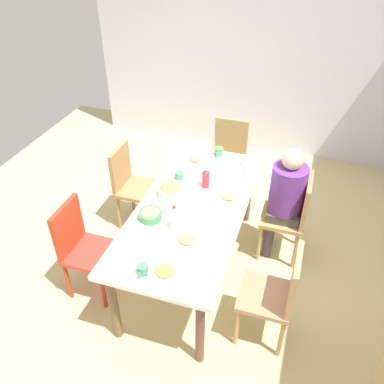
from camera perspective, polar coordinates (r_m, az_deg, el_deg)
name	(u,v)px	position (r m, az deg, el deg)	size (l,w,h in m)	color
ground_plane	(192,268)	(3.92, 0.00, -10.82)	(5.97, 5.97, 0.00)	#CABB80
wall_left	(254,54)	(5.38, 8.89, 18.94)	(0.12, 4.23, 2.60)	silver
dining_table	(192,214)	(3.45, 0.00, -3.14)	(1.95, 0.89, 0.76)	white
chair_0	(228,154)	(4.62, 5.21, 5.46)	(0.40, 0.40, 0.90)	#AF8449
chair_1	(131,182)	(4.17, -8.75, 1.40)	(0.40, 0.40, 0.90)	#AD784E
chair_2	(82,245)	(3.53, -15.48, -7.26)	(0.40, 0.40, 0.90)	#BD362A
chair_3	(277,292)	(3.12, 12.07, -13.85)	(0.40, 0.40, 0.90)	#A67959
chair_4	(292,213)	(3.83, 14.14, -2.98)	(0.40, 0.40, 0.90)	tan
person_4	(286,194)	(3.71, 13.22, -0.31)	(0.32, 0.32, 1.18)	#473948
plate_0	(165,272)	(2.84, -3.90, -11.32)	(0.24, 0.24, 0.04)	silver
plate_1	(188,240)	(3.06, -0.64, -6.91)	(0.25, 0.25, 0.04)	silver
plate_2	(195,160)	(3.98, 0.45, 4.56)	(0.21, 0.21, 0.04)	white
plate_3	(229,197)	(3.49, 5.30, -0.72)	(0.24, 0.24, 0.04)	silver
bowl_0	(171,190)	(3.51, -3.09, 0.28)	(0.23, 0.23, 0.10)	beige
bowl_1	(150,214)	(3.26, -5.98, -3.20)	(0.19, 0.19, 0.09)	#42814C
cup_0	(219,152)	(4.08, 3.87, 5.79)	(0.12, 0.09, 0.08)	#518D5A
cup_1	(143,270)	(2.84, -7.06, -10.97)	(0.11, 0.08, 0.07)	#458F5B
cup_2	(179,175)	(3.72, -1.83, 2.38)	(0.12, 0.08, 0.07)	#4E8D66
cup_3	(247,163)	(3.92, 7.86, 4.17)	(0.12, 0.09, 0.09)	white
bottle_0	(206,178)	(3.58, 1.99, 1.97)	(0.07, 0.07, 0.20)	red
bottle_1	(174,218)	(3.12, -2.54, -3.71)	(0.06, 0.06, 0.22)	silver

